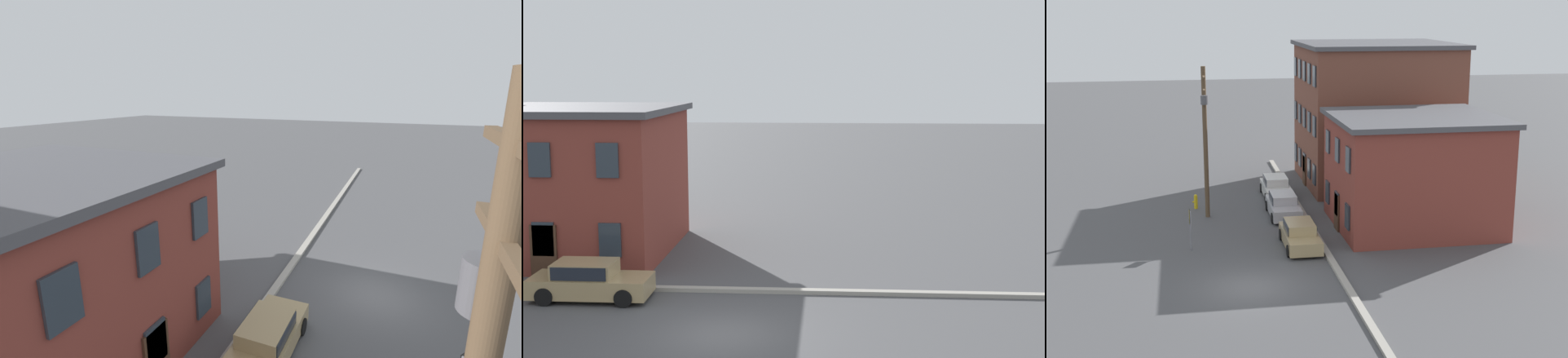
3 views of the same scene
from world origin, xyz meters
TOP-DOWN VIEW (x-y plane):
  - ground_plane at (0.00, 0.00)m, footprint 200.00×200.00m
  - kerb_strip at (0.00, 4.50)m, footprint 56.00×0.36m
  - apartment_midblock at (-8.20, 10.58)m, footprint 8.80×9.69m
  - car_tan at (-5.44, 3.28)m, footprint 4.40×1.92m

SIDE VIEW (x-z plane):
  - ground_plane at x=0.00m, z-range 0.00..0.00m
  - kerb_strip at x=0.00m, z-range 0.00..0.16m
  - car_tan at x=-5.44m, z-range 0.03..1.46m
  - apartment_midblock at x=-8.20m, z-range 0.02..6.79m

